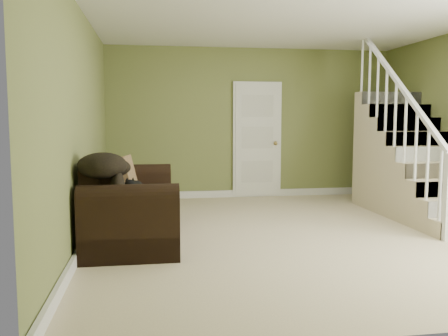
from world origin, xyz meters
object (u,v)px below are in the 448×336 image
object	(u,v)px
cat	(135,188)
banana	(145,201)
sofa	(129,208)
side_table	(125,193)

from	to	relation	value
cat	banana	size ratio (longest dim) A/B	2.40
sofa	banana	size ratio (longest dim) A/B	10.36
sofa	cat	distance (m)	0.25
sofa	cat	size ratio (longest dim) A/B	4.31
cat	sofa	bearing A→B (deg)	-172.33
side_table	cat	size ratio (longest dim) A/B	1.63
side_table	banana	bearing A→B (deg)	-80.19
side_table	cat	bearing A→B (deg)	-81.79
sofa	cat	xyz separation A→B (m)	(0.07, -0.01, 0.24)
side_table	cat	distance (m)	1.37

